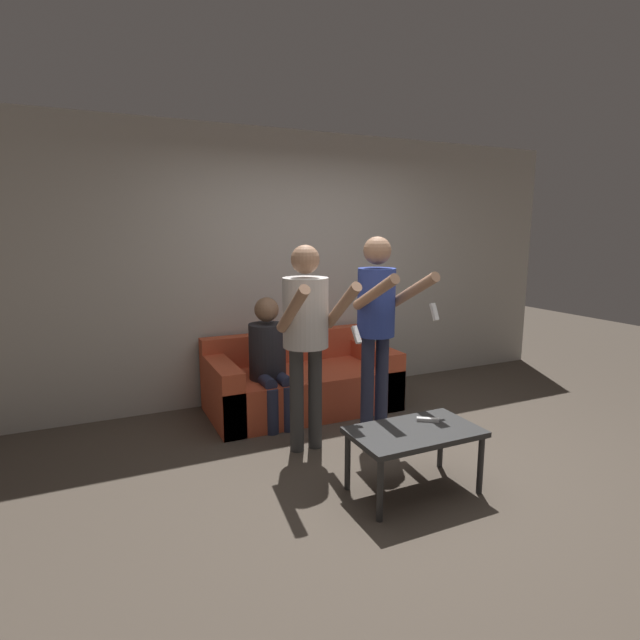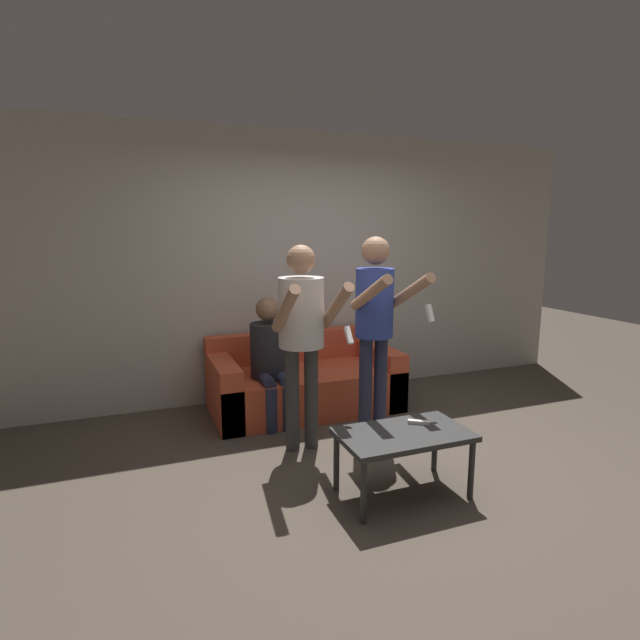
{
  "view_description": "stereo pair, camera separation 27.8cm",
  "coord_description": "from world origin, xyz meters",
  "px_view_note": "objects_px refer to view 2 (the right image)",
  "views": [
    {
      "loc": [
        -1.99,
        -2.82,
        1.73
      ],
      "look_at": [
        -0.21,
        1.05,
        0.95
      ],
      "focal_mm": 28.0,
      "sensor_mm": 36.0,
      "label": 1
    },
    {
      "loc": [
        -1.73,
        -2.93,
        1.73
      ],
      "look_at": [
        -0.21,
        1.05,
        0.95
      ],
      "focal_mm": 28.0,
      "sensor_mm": 36.0,
      "label": 2
    }
  ],
  "objects_px": {
    "coffee_table": "(404,439)",
    "remote_on_table": "(419,422)",
    "couch": "(304,383)",
    "person_standing_right": "(376,316)",
    "person_seated": "(270,354)",
    "person_standing_left": "(302,324)"
  },
  "relations": [
    {
      "from": "coffee_table",
      "to": "remote_on_table",
      "type": "distance_m",
      "value": 0.19
    },
    {
      "from": "couch",
      "to": "coffee_table",
      "type": "height_order",
      "value": "couch"
    },
    {
      "from": "coffee_table",
      "to": "remote_on_table",
      "type": "relative_size",
      "value": 5.9
    },
    {
      "from": "couch",
      "to": "coffee_table",
      "type": "bearing_deg",
      "value": -87.57
    },
    {
      "from": "person_standing_right",
      "to": "remote_on_table",
      "type": "relative_size",
      "value": 11.6
    },
    {
      "from": "person_seated",
      "to": "remote_on_table",
      "type": "height_order",
      "value": "person_seated"
    },
    {
      "from": "person_standing_left",
      "to": "person_seated",
      "type": "relative_size",
      "value": 1.42
    },
    {
      "from": "coffee_table",
      "to": "remote_on_table",
      "type": "bearing_deg",
      "value": 26.22
    },
    {
      "from": "person_standing_right",
      "to": "person_standing_left",
      "type": "bearing_deg",
      "value": 179.43
    },
    {
      "from": "person_standing_left",
      "to": "coffee_table",
      "type": "xyz_separation_m",
      "value": [
        0.39,
        -0.89,
        -0.63
      ]
    },
    {
      "from": "person_standing_right",
      "to": "couch",
      "type": "bearing_deg",
      "value": 109.5
    },
    {
      "from": "couch",
      "to": "person_standing_right",
      "type": "height_order",
      "value": "person_standing_right"
    },
    {
      "from": "person_seated",
      "to": "remote_on_table",
      "type": "xyz_separation_m",
      "value": [
        0.62,
        -1.49,
        -0.18
      ]
    },
    {
      "from": "remote_on_table",
      "to": "coffee_table",
      "type": "bearing_deg",
      "value": -153.78
    },
    {
      "from": "couch",
      "to": "person_standing_right",
      "type": "distance_m",
      "value": 1.23
    },
    {
      "from": "person_standing_right",
      "to": "person_seated",
      "type": "distance_m",
      "value": 1.07
    },
    {
      "from": "person_standing_left",
      "to": "coffee_table",
      "type": "bearing_deg",
      "value": -66.48
    },
    {
      "from": "person_standing_left",
      "to": "remote_on_table",
      "type": "distance_m",
      "value": 1.13
    },
    {
      "from": "person_standing_left",
      "to": "remote_on_table",
      "type": "height_order",
      "value": "person_standing_left"
    },
    {
      "from": "remote_on_table",
      "to": "person_standing_left",
      "type": "bearing_deg",
      "value": 124.31
    },
    {
      "from": "person_standing_right",
      "to": "remote_on_table",
      "type": "bearing_deg",
      "value": -95.2
    },
    {
      "from": "remote_on_table",
      "to": "couch",
      "type": "bearing_deg",
      "value": 98.09
    }
  ]
}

